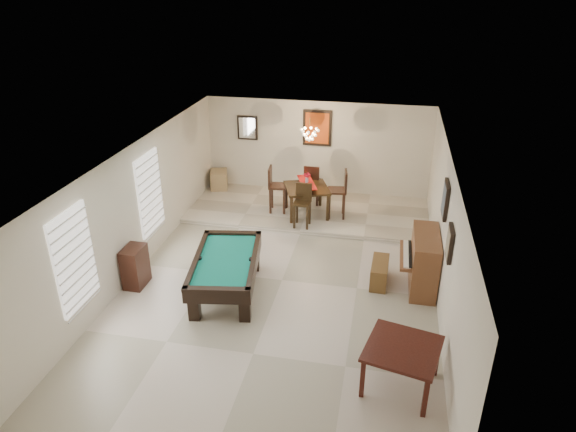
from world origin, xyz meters
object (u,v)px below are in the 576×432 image
(chandelier, at_px, (310,130))
(piano_bench, at_px, (379,272))
(corner_bench, at_px, (219,180))
(dining_chair_south, at_px, (302,206))
(flower_vase, at_px, (307,178))
(pool_table, at_px, (226,276))
(dining_table, at_px, (307,198))
(dining_chair_west, at_px, (278,190))
(dining_chair_north, at_px, (313,184))
(dining_chair_east, at_px, (337,194))
(square_table, at_px, (401,366))
(upright_piano, at_px, (417,261))
(apothecary_chest, at_px, (135,267))

(chandelier, bearing_deg, piano_bench, -56.56)
(corner_bench, bearing_deg, dining_chair_south, -34.95)
(flower_vase, bearing_deg, pool_table, -105.04)
(dining_table, relative_size, chandelier, 1.70)
(dining_chair_west, bearing_deg, dining_chair_north, -54.60)
(dining_chair_south, xyz_separation_m, dining_chair_east, (0.73, 0.70, 0.08))
(square_table, height_order, upright_piano, upright_piano)
(dining_chair_south, bearing_deg, chandelier, 91.96)
(dining_table, bearing_deg, piano_bench, -53.87)
(apothecary_chest, height_order, chandelier, chandelier)
(dining_chair_north, bearing_deg, dining_chair_west, 42.68)
(apothecary_chest, distance_m, dining_chair_east, 5.09)
(corner_bench, bearing_deg, dining_chair_north, -10.20)
(dining_chair_north, xyz_separation_m, dining_chair_east, (0.71, -0.69, 0.06))
(square_table, xyz_separation_m, dining_table, (-2.33, 5.41, 0.19))
(corner_bench, height_order, chandelier, chandelier)
(flower_vase, xyz_separation_m, dining_chair_west, (-0.73, 0.04, -0.39))
(flower_vase, relative_size, dining_chair_east, 0.22)
(dining_chair_north, relative_size, dining_chair_east, 0.90)
(pool_table, relative_size, dining_chair_west, 1.86)
(corner_bench, bearing_deg, apothecary_chest, -91.18)
(piano_bench, bearing_deg, upright_piano, 3.10)
(piano_bench, distance_m, dining_chair_west, 3.78)
(dining_chair_south, bearing_deg, upright_piano, -34.64)
(piano_bench, relative_size, dining_chair_north, 0.77)
(apothecary_chest, xyz_separation_m, chandelier, (2.78, 3.92, 1.79))
(square_table, relative_size, dining_table, 1.01)
(apothecary_chest, height_order, dining_table, dining_table)
(flower_vase, bearing_deg, piano_bench, -53.87)
(upright_piano, distance_m, dining_chair_south, 3.22)
(dining_table, bearing_deg, apothecary_chest, -127.24)
(pool_table, distance_m, flower_vase, 3.75)
(piano_bench, bearing_deg, flower_vase, 126.13)
(apothecary_chest, relative_size, chandelier, 1.37)
(dining_table, xyz_separation_m, dining_chair_north, (0.04, 0.70, 0.11))
(upright_piano, height_order, chandelier, chandelier)
(dining_chair_east, distance_m, corner_bench, 3.63)
(upright_piano, relative_size, flower_vase, 5.18)
(apothecary_chest, xyz_separation_m, flower_vase, (2.78, 3.65, 0.68))
(square_table, height_order, dining_chair_east, dining_chair_east)
(dining_chair_north, relative_size, dining_chair_west, 0.91)
(dining_chair_north, xyz_separation_m, dining_chair_west, (-0.77, -0.66, 0.05))
(dining_chair_west, xyz_separation_m, chandelier, (0.74, 0.23, 1.50))
(upright_piano, xyz_separation_m, dining_chair_west, (-3.34, 2.62, 0.14))
(dining_chair_east, bearing_deg, dining_chair_south, -54.30)
(square_table, distance_m, apothecary_chest, 5.40)
(pool_table, bearing_deg, corner_bench, 100.65)
(dining_table, height_order, flower_vase, flower_vase)
(dining_chair_south, xyz_separation_m, corner_bench, (-2.69, 1.88, -0.27))
(dining_table, relative_size, corner_bench, 1.83)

